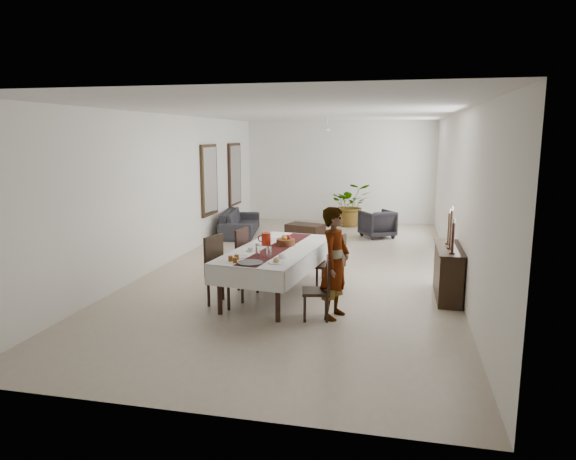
{
  "coord_description": "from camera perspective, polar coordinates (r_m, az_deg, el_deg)",
  "views": [
    {
      "loc": [
        1.93,
        -10.43,
        2.76
      ],
      "look_at": [
        -0.05,
        -1.43,
        1.05
      ],
      "focal_mm": 32.0,
      "sensor_mm": 36.0,
      "label": 1
    }
  ],
  "objects": [
    {
      "name": "jam_jar_b",
      "position": [
        8.0,
        -6.42,
        -3.17
      ],
      "size": [
        0.07,
        0.07,
        0.08
      ],
      "primitive_type": "cylinder",
      "color": "brown",
      "rests_on": "tablecloth_top"
    },
    {
      "name": "ceiling",
      "position": [
        10.61,
        1.99,
        12.88
      ],
      "size": [
        6.0,
        12.0,
        0.02
      ],
      "primitive_type": "cube",
      "color": "silver",
      "rests_on": "wall_back"
    },
    {
      "name": "chair_right_near_leg_fl",
      "position": [
        7.75,
        4.37,
        -8.8
      ],
      "size": [
        0.05,
        0.05,
        0.4
      ],
      "primitive_type": "cylinder",
      "rotation": [
        0.0,
        0.0,
        0.19
      ],
      "color": "black",
      "rests_on": "floor"
    },
    {
      "name": "tablecloth_top",
      "position": [
        8.88,
        -1.2,
        -2.06
      ],
      "size": [
        1.64,
        2.97,
        0.01
      ],
      "primitive_type": "cube",
      "rotation": [
        0.0,
        0.0,
        -0.13
      ],
      "color": "white",
      "rests_on": "dining_table_top"
    },
    {
      "name": "chair_left_far_seat",
      "position": [
        9.32,
        -3.98,
        -3.64
      ],
      "size": [
        0.54,
        0.54,
        0.05
      ],
      "primitive_type": "cube",
      "rotation": [
        0.0,
        0.0,
        -1.74
      ],
      "color": "black",
      "rests_on": "chair_left_far_leg_fl"
    },
    {
      "name": "sideboard_top",
      "position": [
        9.15,
        17.48,
        -1.91
      ],
      "size": [
        0.42,
        1.48,
        0.03
      ],
      "primitive_type": "cube",
      "color": "black",
      "rests_on": "sideboard_body"
    },
    {
      "name": "candlestick_mid_candle",
      "position": [
        8.89,
        17.8,
        2.29
      ],
      "size": [
        0.03,
        0.03,
        0.08
      ],
      "primitive_type": "cylinder",
      "color": "silver",
      "rests_on": "candlestick_mid_shaft"
    },
    {
      "name": "teacup_right",
      "position": [
        8.15,
        -0.68,
        -2.9
      ],
      "size": [
        0.1,
        0.1,
        0.07
      ],
      "primitive_type": "cylinder",
      "color": "white",
      "rests_on": "saucer_right"
    },
    {
      "name": "bread_near_right",
      "position": [
        7.84,
        -1.29,
        -3.41
      ],
      "size": [
        0.1,
        0.1,
        0.1
      ],
      "primitive_type": "sphere",
      "color": "tan",
      "rests_on": "plate_near_right"
    },
    {
      "name": "chair_right_far_leg_fr",
      "position": [
        9.38,
        6.12,
        -5.31
      ],
      "size": [
        0.05,
        0.05,
        0.43
      ],
      "primitive_type": "cylinder",
      "rotation": [
        0.0,
        0.0,
        -0.26
      ],
      "color": "black",
      "rests_on": "floor"
    },
    {
      "name": "tablecloth_drape_left",
      "position": [
        9.15,
        -4.96,
        -2.73
      ],
      "size": [
        0.37,
        2.81,
        0.33
      ],
      "primitive_type": "cube",
      "rotation": [
        0.0,
        0.0,
        -0.13
      ],
      "color": "white",
      "rests_on": "dining_table_top"
    },
    {
      "name": "candlestick_near_base",
      "position": [
        8.64,
        17.78,
        -2.46
      ],
      "size": [
        0.09,
        0.09,
        0.03
      ],
      "primitive_type": "cylinder",
      "color": "black",
      "rests_on": "sideboard_top"
    },
    {
      "name": "chair_right_far_leg_br",
      "position": [
        9.5,
        4.12,
        -5.05
      ],
      "size": [
        0.05,
        0.05,
        0.43
      ],
      "primitive_type": "cylinder",
      "rotation": [
        0.0,
        0.0,
        -0.26
      ],
      "color": "black",
      "rests_on": "floor"
    },
    {
      "name": "fan_hub",
      "position": [
        13.57,
        4.33,
        11.07
      ],
      "size": [
        0.16,
        0.16,
        0.08
      ],
      "primitive_type": "cylinder",
      "color": "white",
      "rests_on": "fan_rod"
    },
    {
      "name": "tablecloth_drape_far",
      "position": [
        10.21,
        1.62,
        -1.31
      ],
      "size": [
        1.29,
        0.17,
        0.33
      ],
      "primitive_type": "cube",
      "rotation": [
        0.0,
        0.0,
        -0.13
      ],
      "color": "silver",
      "rests_on": "dining_table_top"
    },
    {
      "name": "chair_left_far_back",
      "position": [
        9.34,
        -5.16,
        -1.63
      ],
      "size": [
        0.12,
        0.47,
        0.59
      ],
      "primitive_type": "cube",
      "rotation": [
        0.0,
        0.0,
        -1.74
      ],
      "color": "black",
      "rests_on": "chair_left_far_seat"
    },
    {
      "name": "wine_glass_mid",
      "position": [
        8.35,
        -3.38,
        -2.18
      ],
      "size": [
        0.08,
        0.08,
        0.19
      ],
      "primitive_type": "cylinder",
      "color": "white",
      "rests_on": "tablecloth_top"
    },
    {
      "name": "wall_front",
      "position": [
        4.97,
        -10.86,
        -3.17
      ],
      "size": [
        6.0,
        0.02,
        3.2
      ],
      "primitive_type": "cube",
      "color": "white",
      "rests_on": "floor"
    },
    {
      "name": "jam_jar_a",
      "position": [
        7.9,
        -5.91,
        -3.34
      ],
      "size": [
        0.07,
        0.07,
        0.08
      ],
      "primitive_type": "cylinder",
      "color": "brown",
      "rests_on": "tablecloth_top"
    },
    {
      "name": "table_leg_fr",
      "position": [
        7.7,
        -1.14,
        -7.47
      ],
      "size": [
        0.09,
        0.09,
        0.77
      ],
      "primitive_type": "cylinder",
      "rotation": [
        0.0,
        0.0,
        -0.13
      ],
      "color": "black",
      "rests_on": "floor"
    },
    {
      "name": "table_leg_fl",
      "position": [
        8.07,
        -7.61,
        -6.69
      ],
      "size": [
        0.09,
        0.09,
        0.77
      ],
      "primitive_type": "cylinder",
      "rotation": [
        0.0,
        0.0,
        -0.13
      ],
      "color": "black",
      "rests_on": "floor"
    },
    {
      "name": "tablecloth_drape_near",
      "position": [
        7.65,
        -4.97,
        -5.38
      ],
      "size": [
        1.29,
        0.17,
        0.33
      ],
      "primitive_type": "cube",
      "rotation": [
        0.0,
        0.0,
        -0.13
      ],
      "color": "white",
      "rests_on": "dining_table_top"
    },
    {
      "name": "fan_blade_e",
      "position": [
        13.52,
        5.83,
        11.05
      ],
      "size": [
        0.55,
        0.1,
        0.01
      ],
      "primitive_type": "cube",
      "color": "white",
      "rests_on": "fan_hub"
    },
    {
      "name": "sofa",
      "position": [
        14.54,
        -5.35,
        0.85
      ],
      "size": [
        1.28,
        2.4,
        0.67
      ],
      "primitive_type": "imported",
      "rotation": [
        0.0,
        0.0,
        1.75
      ],
      "color": "#2B282E",
      "rests_on": "floor"
    },
    {
      "name": "saucer_right",
      "position": [
        8.16,
        -0.68,
        -3.08
      ],
      "size": [
        0.16,
        0.16,
        0.01
      ],
      "primitive_type": "cylinder",
      "color": "silver",
      "rests_on": "tablecloth_top"
    },
    {
      "name": "wall_back",
      "position": [
        16.58,
        5.75,
        6.44
      ],
      "size": [
        6.0,
        0.02,
        3.2
      ],
      "primitive_type": "cube",
      "color": "white",
      "rests_on": "floor"
    },
    {
      "name": "candlestick_far_shaft",
      "position": [
        9.33,
        17.46,
        0.22
      ],
      "size": [
        0.05,
        0.05,
        0.52
      ],
      "primitive_type": "cylinder",
      "color": "black",
      "rests_on": "candlestick_far_base"
    },
    {
      "name": "chair_left_near_back",
      "position": [
        8.52,
        -8.24,
        -2.64
      ],
      "size": [
        0.18,
        0.48,
        0.62
      ],
      "primitive_type": "cube",
      "rotation": [
        0.0,
        0.0,
        -1.85
      ],
      "color": "black",
      "rests_on": "chair_left_near_seat"
    },
    {
      "name": "chair_right_near_seat",
      "position": [
        7.83,
        3.1,
        -6.85
      ],
      "size": [
        0.48,
        0.48,
        0.05
      ],
      "primitive_type": "cube",
      "rotation": [
        0.0,
        0.0,
        1.76
      ],
      "color": "black",
      "rests_on": "chair_right_near_leg_fl"
    },
    {
      "name": "fruit_basket",
      "position": [
        9.1,
        -0.26,
        -1.35
      ],
      "size": [
        0.33,
        0.33,
        0.11
      ],
      "primitive_type": "cylinder",
      "color": "brown",
      "rests_on": "tablecloth_top"
    },
    {
      "name": "fan_blade_w",
      "position": [
        13.62,
        2.84,
        11.08
      ],
      "size": [
        0.55,
        0.1,
        0.01
      ],
      "primitive_type": "cube",
      "color": "white",
      "rests_on": "fan_hub"
    },
    {
      "name": "chair_right_near_leg_bl",
      "position": [
        7.74,
        1.87,
        -8.8
      ],
      "size": [
        0.05,
        0.05,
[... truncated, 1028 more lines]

